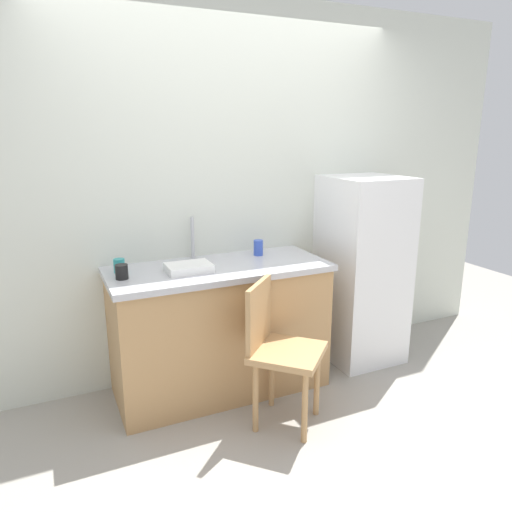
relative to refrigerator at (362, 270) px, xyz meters
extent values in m
plane|color=#9E998E|center=(-0.97, -0.66, -0.71)|extent=(8.00, 8.00, 0.00)
cube|color=silver|center=(-0.97, 0.34, 0.60)|extent=(4.80, 0.10, 2.63)
cube|color=tan|center=(-1.18, -0.01, -0.29)|extent=(1.41, 0.60, 0.85)
cube|color=#B7B7BC|center=(-1.18, -0.01, 0.16)|extent=(1.45, 0.64, 0.04)
cylinder|color=#B7B7BC|center=(-1.27, 0.24, 0.32)|extent=(0.02, 0.02, 0.29)
cube|color=white|center=(0.00, 0.00, 0.00)|extent=(0.55, 0.58, 1.43)
cylinder|color=tan|center=(-0.96, -0.79, -0.49)|extent=(0.04, 0.04, 0.45)
cylinder|color=tan|center=(-0.74, -0.58, -0.49)|extent=(0.04, 0.04, 0.45)
cylinder|color=tan|center=(-1.17, -0.58, -0.49)|extent=(0.04, 0.04, 0.45)
cylinder|color=tan|center=(-0.96, -0.37, -0.49)|extent=(0.04, 0.04, 0.45)
cube|color=tan|center=(-0.96, -0.58, -0.24)|extent=(0.57, 0.57, 0.04)
cube|color=tan|center=(-1.09, -0.45, -0.02)|extent=(0.28, 0.28, 0.40)
cube|color=white|center=(-1.39, -0.06, 0.20)|extent=(0.28, 0.20, 0.05)
cylinder|color=blue|center=(-0.82, 0.12, 0.23)|extent=(0.07, 0.07, 0.11)
cylinder|color=black|center=(-1.80, -0.04, 0.22)|extent=(0.08, 0.08, 0.09)
cylinder|color=teal|center=(-1.80, 0.10, 0.22)|extent=(0.07, 0.07, 0.09)
camera|label=1|loc=(-2.21, -2.86, 1.04)|focal=33.43mm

